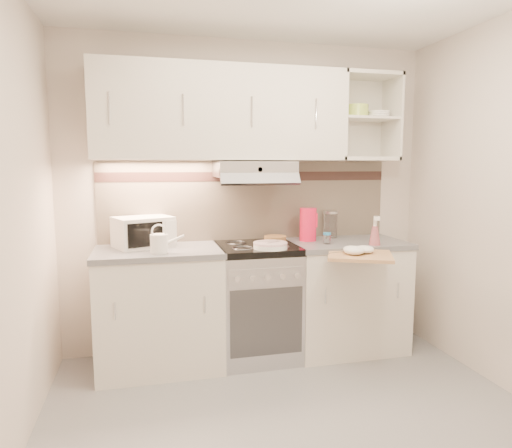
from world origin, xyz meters
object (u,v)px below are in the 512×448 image
at_px(cutting_board, 360,256).
at_px(electric_range, 257,301).
at_px(microwave, 143,232).
at_px(plate_stack, 270,245).
at_px(spray_bottle, 375,233).
at_px(glass_jar, 330,224).
at_px(pink_pitcher, 308,224).
at_px(watering_can, 160,243).

bearing_deg(cutting_board, electric_range, 169.59).
xyz_separation_m(microwave, plate_stack, (0.91, -0.30, -0.09)).
bearing_deg(spray_bottle, cutting_board, -111.07).
bearing_deg(plate_stack, glass_jar, 30.86).
relative_size(electric_range, plate_stack, 3.58).
relative_size(electric_range, pink_pitcher, 3.33).
relative_size(electric_range, cutting_board, 2.04).
bearing_deg(watering_can, plate_stack, 4.26).
bearing_deg(glass_jar, microwave, -176.91).
relative_size(microwave, spray_bottle, 2.04).
xyz_separation_m(pink_pitcher, glass_jar, (0.24, 0.11, -0.02)).
bearing_deg(pink_pitcher, electric_range, -149.35).
bearing_deg(microwave, electric_range, -29.84).
bearing_deg(pink_pitcher, microwave, -161.83).
distance_m(electric_range, glass_jar, 0.92).
distance_m(watering_can, cutting_board, 1.41).
height_order(electric_range, pink_pitcher, pink_pitcher).
distance_m(electric_range, microwave, 1.03).
bearing_deg(plate_stack, cutting_board, -24.85).
height_order(pink_pitcher, glass_jar, pink_pitcher).
relative_size(electric_range, glass_jar, 3.99).
xyz_separation_m(electric_range, plate_stack, (0.06, -0.18, 0.47)).
xyz_separation_m(glass_jar, spray_bottle, (0.19, -0.42, -0.02)).
bearing_deg(spray_bottle, glass_jar, 138.92).
bearing_deg(watering_can, microwave, 117.45).
bearing_deg(glass_jar, plate_stack, -149.14).
height_order(pink_pitcher, cutting_board, pink_pitcher).
bearing_deg(microwave, cutting_board, -42.85).
xyz_separation_m(watering_can, cutting_board, (1.38, -0.29, -0.10)).
relative_size(watering_can, spray_bottle, 1.02).
bearing_deg(microwave, pink_pitcher, -23.22).
distance_m(microwave, plate_stack, 0.96).
xyz_separation_m(plate_stack, cutting_board, (0.59, -0.27, -0.05)).
height_order(microwave, cutting_board, microwave).
bearing_deg(pink_pitcher, watering_can, -148.48).
height_order(spray_bottle, cutting_board, spray_bottle).
distance_m(microwave, watering_can, 0.31).
xyz_separation_m(plate_stack, pink_pitcher, (0.39, 0.27, 0.11)).
height_order(plate_stack, glass_jar, glass_jar).
bearing_deg(pink_pitcher, cutting_board, -50.99).
relative_size(electric_range, microwave, 1.86).
bearing_deg(watering_can, cutting_board, -6.43).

